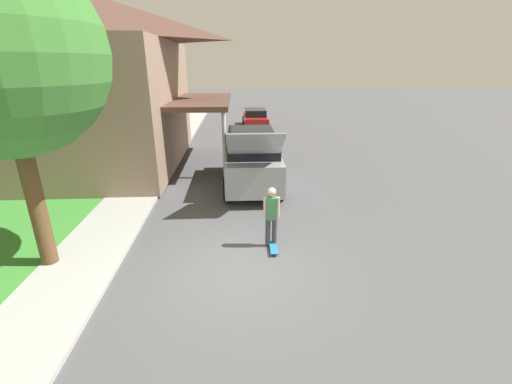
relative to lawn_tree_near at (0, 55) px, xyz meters
name	(u,v)px	position (x,y,z in m)	size (l,w,h in m)	color
ground_plane	(235,269)	(4.32, -0.43, -4.59)	(120.00, 120.00, 0.00)	#49494C
lawn	(25,187)	(-3.68, 5.57, -4.55)	(10.00, 80.00, 0.08)	#387F2D
sidewalk	(142,184)	(0.72, 5.57, -4.54)	(1.80, 80.00, 0.10)	#9E9E99
house	(54,75)	(-3.25, 8.54, -0.60)	(12.80, 9.75, 7.56)	#89705B
lawn_tree_near	(0,55)	(0.00, 0.00, 0.00)	(3.94, 3.94, 6.50)	brown
suv_parked	(252,158)	(4.97, 5.36, -3.49)	(2.08, 5.55, 2.64)	gray
car_down_street	(255,118)	(5.80, 18.33, -3.94)	(1.84, 4.19, 1.32)	maroon
skateboarder	(271,215)	(5.25, 0.61, -3.70)	(0.41, 0.21, 1.61)	#38383D
skateboard	(273,247)	(5.29, 0.42, -4.50)	(0.20, 0.77, 0.10)	#236B99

